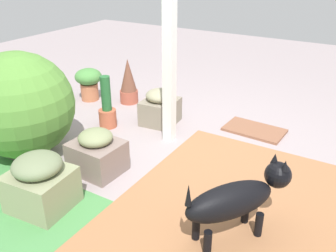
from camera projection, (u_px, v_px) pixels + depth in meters
The scene contains 12 objects.
ground_plane at pixel (179, 153), 3.77m from camera, with size 12.00×12.00×0.00m, color gray.
brick_path at pixel (232, 215), 2.86m from camera, with size 1.80×2.40×0.02m, color #A06943.
porch_pillar at pixel (169, 39), 3.56m from camera, with size 0.11×0.11×2.21m, color white.
stone_planter_nearest at pixel (160, 107), 4.35m from camera, with size 0.43×0.46×0.43m.
stone_planter_mid at pixel (97, 153), 3.38m from camera, with size 0.48×0.41×0.43m.
stone_planter_far at pixel (40, 183), 2.88m from camera, with size 0.50×0.48×0.48m.
round_shrub at pixel (20, 105), 3.55m from camera, with size 1.05×1.05×1.05m, color #528836.
terracotta_pot_spiky at pixel (128, 82), 4.90m from camera, with size 0.25×0.25×0.61m.
terracotta_pot_tall at pixel (107, 109), 4.24m from camera, with size 0.21×0.21×0.62m.
terracotta_pot_broad at pixel (89, 81), 5.01m from camera, with size 0.37×0.37×0.45m.
dog at pixel (237, 198), 2.52m from camera, with size 0.61×0.78×0.58m.
doormat at pixel (254, 130), 4.21m from camera, with size 0.67×0.40×0.03m, color brown.
Camera 1 is at (-1.59, 2.87, 1.88)m, focal length 38.77 mm.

